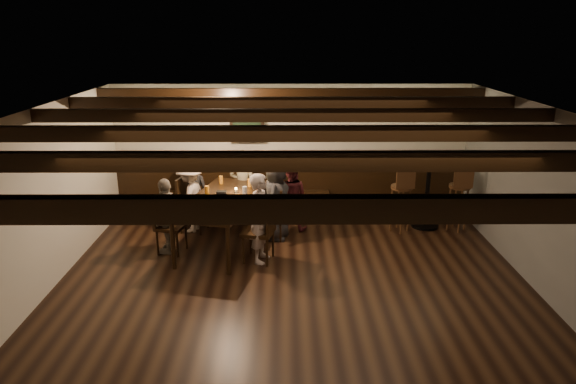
{
  "coord_description": "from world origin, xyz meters",
  "views": [
    {
      "loc": [
        -0.12,
        -5.78,
        3.34
      ],
      "look_at": [
        -0.07,
        1.3,
        1.08
      ],
      "focal_mm": 32.0,
      "sensor_mm": 36.0,
      "label": 1
    }
  ],
  "objects_px": {
    "bar_stool_right": "(458,206)",
    "person_right_far": "(261,218)",
    "chair_left_far": "(171,235)",
    "chair_right_near": "(274,222)",
    "person_left_near": "(190,197)",
    "person_left_far": "(167,216)",
    "chair_left_near": "(193,215)",
    "person_bench_left": "(192,189)",
    "dining_table": "(223,201)",
    "person_bench_right": "(291,196)",
    "person_bench_centre": "(243,186)",
    "bar_stool_left": "(400,208)",
    "chair_right_far": "(260,242)",
    "high_top_table": "(428,186)",
    "person_right_near": "(276,199)"
  },
  "relations": [
    {
      "from": "chair_right_far",
      "to": "bar_stool_left",
      "type": "distance_m",
      "value": 2.62
    },
    {
      "from": "chair_right_far",
      "to": "high_top_table",
      "type": "height_order",
      "value": "high_top_table"
    },
    {
      "from": "high_top_table",
      "to": "bar_stool_left",
      "type": "relative_size",
      "value": 0.99
    },
    {
      "from": "person_bench_left",
      "to": "person_bench_right",
      "type": "bearing_deg",
      "value": -180.0
    },
    {
      "from": "person_left_far",
      "to": "person_right_far",
      "type": "xyz_separation_m",
      "value": [
        1.46,
        -0.34,
        0.08
      ]
    },
    {
      "from": "chair_left_near",
      "to": "person_bench_left",
      "type": "distance_m",
      "value": 0.58
    },
    {
      "from": "chair_left_far",
      "to": "chair_right_near",
      "type": "relative_size",
      "value": 1.0
    },
    {
      "from": "chair_left_near",
      "to": "chair_right_near",
      "type": "distance_m",
      "value": 1.44
    },
    {
      "from": "chair_left_near",
      "to": "person_right_far",
      "type": "relative_size",
      "value": 0.7
    },
    {
      "from": "chair_left_near",
      "to": "chair_right_near",
      "type": "height_order",
      "value": "chair_left_near"
    },
    {
      "from": "person_left_near",
      "to": "person_right_near",
      "type": "distance_m",
      "value": 1.5
    },
    {
      "from": "chair_left_far",
      "to": "person_bench_right",
      "type": "distance_m",
      "value": 2.13
    },
    {
      "from": "person_left_near",
      "to": "chair_right_near",
      "type": "bearing_deg",
      "value": 90.0
    },
    {
      "from": "bar_stool_right",
      "to": "person_right_far",
      "type": "bearing_deg",
      "value": -155.59
    },
    {
      "from": "person_bench_left",
      "to": "person_bench_right",
      "type": "xyz_separation_m",
      "value": [
        1.75,
        -0.4,
        -0.01
      ]
    },
    {
      "from": "person_right_near",
      "to": "bar_stool_right",
      "type": "distance_m",
      "value": 3.14
    },
    {
      "from": "person_bench_left",
      "to": "person_right_far",
      "type": "relative_size",
      "value": 0.88
    },
    {
      "from": "person_bench_left",
      "to": "person_right_near",
      "type": "relative_size",
      "value": 0.89
    },
    {
      "from": "person_bench_left",
      "to": "person_bench_centre",
      "type": "height_order",
      "value": "person_bench_centre"
    },
    {
      "from": "person_bench_right",
      "to": "person_left_far",
      "type": "height_order",
      "value": "person_left_far"
    },
    {
      "from": "chair_right_far",
      "to": "bar_stool_right",
      "type": "height_order",
      "value": "bar_stool_right"
    },
    {
      "from": "chair_right_near",
      "to": "high_top_table",
      "type": "relative_size",
      "value": 0.78
    },
    {
      "from": "person_bench_centre",
      "to": "person_left_far",
      "type": "xyz_separation_m",
      "value": [
        -1.07,
        -1.29,
        -0.07
      ]
    },
    {
      "from": "dining_table",
      "to": "person_bench_right",
      "type": "xyz_separation_m",
      "value": [
        1.08,
        0.67,
        -0.14
      ]
    },
    {
      "from": "chair_right_far",
      "to": "high_top_table",
      "type": "xyz_separation_m",
      "value": [
        2.85,
        1.36,
        0.45
      ]
    },
    {
      "from": "person_right_far",
      "to": "high_top_table",
      "type": "height_order",
      "value": "person_right_far"
    },
    {
      "from": "bar_stool_left",
      "to": "chair_left_far",
      "type": "bearing_deg",
      "value": -173.63
    },
    {
      "from": "chair_left_far",
      "to": "bar_stool_right",
      "type": "distance_m",
      "value": 4.83
    },
    {
      "from": "chair_right_near",
      "to": "bar_stool_left",
      "type": "relative_size",
      "value": 0.77
    },
    {
      "from": "person_left_near",
      "to": "person_left_far",
      "type": "bearing_deg",
      "value": -0.0
    },
    {
      "from": "chair_left_far",
      "to": "person_bench_centre",
      "type": "height_order",
      "value": "person_bench_centre"
    },
    {
      "from": "bar_stool_right",
      "to": "bar_stool_left",
      "type": "bearing_deg",
      "value": -172.8
    },
    {
      "from": "chair_left_far",
      "to": "person_left_far",
      "type": "bearing_deg",
      "value": -90.0
    },
    {
      "from": "chair_left_far",
      "to": "chair_right_near",
      "type": "xyz_separation_m",
      "value": [
        1.6,
        0.55,
        -0.0
      ]
    },
    {
      "from": "chair_right_near",
      "to": "person_bench_right",
      "type": "relative_size",
      "value": 0.75
    },
    {
      "from": "person_bench_right",
      "to": "bar_stool_right",
      "type": "height_order",
      "value": "person_bench_right"
    },
    {
      "from": "chair_right_far",
      "to": "person_bench_right",
      "type": "bearing_deg",
      "value": -7.58
    },
    {
      "from": "chair_left_far",
      "to": "bar_stool_right",
      "type": "height_order",
      "value": "bar_stool_right"
    },
    {
      "from": "bar_stool_left",
      "to": "person_left_far",
      "type": "bearing_deg",
      "value": -173.82
    },
    {
      "from": "high_top_table",
      "to": "bar_stool_right",
      "type": "xyz_separation_m",
      "value": [
        0.5,
        -0.16,
        -0.32
      ]
    },
    {
      "from": "chair_left_near",
      "to": "person_bench_centre",
      "type": "height_order",
      "value": "person_bench_centre"
    },
    {
      "from": "chair_left_near",
      "to": "person_bench_right",
      "type": "bearing_deg",
      "value": 105.52
    },
    {
      "from": "chair_left_far",
      "to": "person_right_far",
      "type": "distance_m",
      "value": 1.52
    },
    {
      "from": "dining_table",
      "to": "chair_left_far",
      "type": "bearing_deg",
      "value": -147.95
    },
    {
      "from": "chair_right_far",
      "to": "bar_stool_right",
      "type": "bearing_deg",
      "value": -57.21
    },
    {
      "from": "person_bench_left",
      "to": "person_right_far",
      "type": "bearing_deg",
      "value": 140.71
    },
    {
      "from": "dining_table",
      "to": "bar_stool_right",
      "type": "distance_m",
      "value": 4.01
    },
    {
      "from": "person_left_far",
      "to": "high_top_table",
      "type": "distance_m",
      "value": 4.41
    },
    {
      "from": "person_left_near",
      "to": "bar_stool_right",
      "type": "bearing_deg",
      "value": 102.96
    },
    {
      "from": "chair_right_near",
      "to": "person_left_far",
      "type": "bearing_deg",
      "value": 121.5
    }
  ]
}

